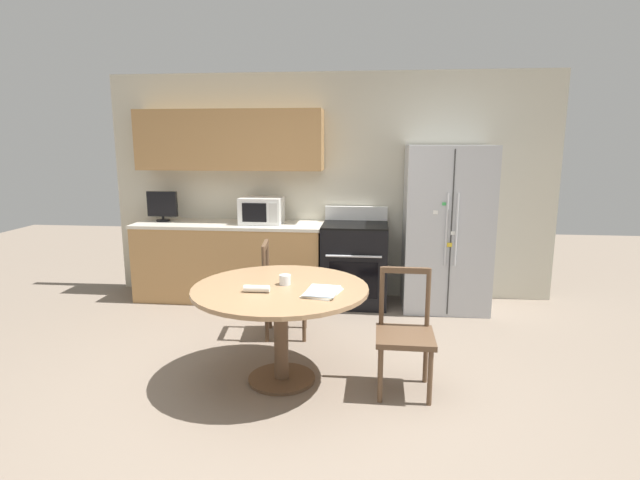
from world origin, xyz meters
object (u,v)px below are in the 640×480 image
object	(u,v)px
microwave	(262,210)
countertop_tv	(162,205)
dining_chair_right	(405,335)
oven_range	(355,263)
refrigerator	(446,228)
dining_chair_far	(283,291)
candle_glass	(285,280)

from	to	relation	value
microwave	countertop_tv	bearing A→B (deg)	178.73
countertop_tv	dining_chair_right	xyz separation A→B (m)	(2.71, -2.09, -0.65)
oven_range	countertop_tv	bearing A→B (deg)	177.99
oven_range	refrigerator	bearing A→B (deg)	-1.75
microwave	dining_chair_far	distance (m)	1.32
oven_range	countertop_tv	distance (m)	2.35
countertop_tv	candle_glass	size ratio (longest dim) A/B	4.05
oven_range	countertop_tv	world-z (taller)	countertop_tv
refrigerator	dining_chair_right	world-z (taller)	refrigerator
oven_range	candle_glass	distance (m)	1.98
dining_chair_right	candle_glass	distance (m)	0.98
countertop_tv	dining_chair_right	world-z (taller)	countertop_tv
countertop_tv	dining_chair_right	bearing A→B (deg)	-37.65
candle_glass	oven_range	bearing A→B (deg)	76.39
candle_glass	refrigerator	bearing A→B (deg)	52.14
countertop_tv	oven_range	bearing A→B (deg)	-2.01
refrigerator	countertop_tv	size ratio (longest dim) A/B	5.05
refrigerator	microwave	bearing A→B (deg)	177.68
candle_glass	countertop_tv	bearing A→B (deg)	132.39
dining_chair_right	refrigerator	bearing A→B (deg)	-104.88
dining_chair_far	dining_chair_right	bearing A→B (deg)	41.06
oven_range	dining_chair_right	bearing A→B (deg)	-77.53
countertop_tv	dining_chair_far	distance (m)	2.08
dining_chair_far	candle_glass	distance (m)	0.95
refrigerator	countertop_tv	bearing A→B (deg)	178.07
refrigerator	microwave	distance (m)	2.07
refrigerator	dining_chair_far	size ratio (longest dim) A/B	1.98
countertop_tv	dining_chair_far	xyz separation A→B (m)	(1.63, -1.11, -0.65)
countertop_tv	dining_chair_far	world-z (taller)	countertop_tv
oven_range	microwave	world-z (taller)	microwave
refrigerator	candle_glass	world-z (taller)	refrigerator
refrigerator	dining_chair_far	distance (m)	1.97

